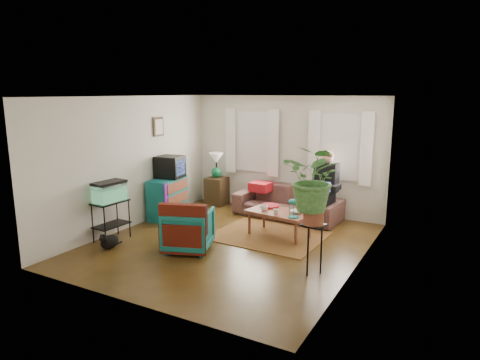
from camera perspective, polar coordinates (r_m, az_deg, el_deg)
The scene contains 31 objects.
floor at distance 7.76m, azimuth -1.44°, elevation -8.51°, with size 4.50×5.00×0.01m, color #4F2B14.
ceiling at distance 7.28m, azimuth -1.54°, elevation 11.07°, with size 4.50×5.00×0.01m, color white.
wall_back at distance 9.62m, azimuth 6.04°, elevation 3.39°, with size 4.50×0.01×2.60m, color silver.
wall_front at distance 5.45m, azimuth -14.86°, elevation -3.35°, with size 4.50×0.01×2.60m, color silver.
wall_left at distance 8.75m, azimuth -14.34°, elevation 2.25°, with size 0.01×5.00×2.60m, color silver.
wall_right at distance 6.59m, azimuth 15.66°, elevation -0.82°, with size 0.01×5.00×2.60m, color silver.
window_left at distance 9.91m, azimuth 1.74°, elevation 5.14°, with size 1.08×0.04×1.38m, color white.
window_right at distance 9.17m, azimuth 13.26°, elevation 4.30°, with size 1.08×0.04×1.38m, color white.
curtains_left at distance 9.84m, azimuth 1.53°, elevation 5.09°, with size 1.36×0.06×1.50m, color white.
curtains_right at distance 9.09m, azimuth 13.13°, elevation 4.25°, with size 1.36×0.06×1.50m, color white.
picture_frame at distance 9.28m, azimuth -10.79°, elevation 6.98°, with size 0.04×0.32×0.40m, color #3D2616.
area_rug at distance 8.17m, azimuth 3.80°, elevation -7.42°, with size 2.00×1.60×0.01m, color maroon.
sofa at distance 9.28m, azimuth 6.30°, elevation -2.28°, with size 2.30×0.91×0.90m, color brown.
seated_person at distance 8.89m, azimuth 11.10°, elevation -1.48°, with size 0.58×0.71×1.37m, color black, non-canonical shape.
side_table at distance 10.32m, azimuth -3.13°, elevation -1.48°, with size 0.46×0.46×0.66m, color #372614.
table_lamp at distance 10.20m, azimuth -3.16°, elevation 1.90°, with size 0.34×0.34×0.61m, color white, non-canonical shape.
dresser at distance 9.34m, azimuth -9.60°, elevation -2.38°, with size 0.48×0.97×0.87m, color #11686A.
crt_tv at distance 9.27m, azimuth -9.34°, elevation 1.75°, with size 0.53×0.48×0.46m, color black.
aquarium_stand at distance 8.19m, azimuth -16.79°, elevation -5.24°, with size 0.36×0.65×0.73m, color black.
aquarium at distance 8.05m, azimuth -17.02°, elevation -1.45°, with size 0.33×0.59×0.38m, color #7FD899.
black_cat at distance 7.80m, azimuth -17.01°, elevation -7.70°, with size 0.24×0.37×0.31m, color black.
armchair at distance 7.42m, azimuth -6.91°, elevation -6.33°, with size 0.77×0.72×0.79m, color navy.
serape_throw at distance 7.09m, azimuth -7.61°, elevation -5.81°, with size 0.79×0.18×0.65m, color #9E0A0A.
coffee_table at distance 8.10m, azimuth 5.21°, elevation -5.86°, with size 1.17×0.64×0.49m, color brown.
cup_a at distance 8.08m, azimuth 3.25°, elevation -3.71°, with size 0.13×0.13×0.10m, color white.
cup_b at distance 7.84m, azimuth 4.81°, elevation -4.23°, with size 0.11×0.11×0.10m, color beige.
bowl at distance 7.95m, azimuth 7.60°, elevation -4.22°, with size 0.23×0.23×0.06m, color white.
snack_tray at distance 8.32m, azimuth 3.99°, elevation -3.47°, with size 0.36×0.36×0.04m, color #B21414.
birdcage at distance 7.65m, azimuth 7.16°, elevation -3.74°, with size 0.19×0.19×0.34m, color #115B6B, non-canonical shape.
plant_stand at distance 6.53m, azimuth 9.62°, elevation -9.05°, with size 0.32×0.32×0.77m, color black.
potted_plant at distance 6.27m, azimuth 9.91°, elevation -1.20°, with size 0.88×0.76×0.97m, color #599947.
Camera 1 is at (3.67, -6.29, 2.68)m, focal length 32.00 mm.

